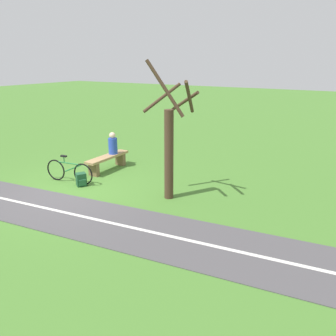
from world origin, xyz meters
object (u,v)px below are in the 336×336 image
bench (108,160)px  tree_far_left (170,143)px  person_seated (113,144)px  bicycle (69,171)px  backpack (81,180)px

bench → tree_far_left: 3.47m
bench → person_seated: size_ratio=2.44×
bench → person_seated: 0.59m
bicycle → backpack: bearing=-10.9°
person_seated → backpack: person_seated is taller
bench → person_seated: person_seated is taller
backpack → tree_far_left: size_ratio=0.11×
person_seated → bench: bearing=0.0°
bench → tree_far_left: size_ratio=0.51×
bench → bicycle: (1.56, -0.21, 0.00)m
person_seated → backpack: size_ratio=1.93×
bicycle → tree_far_left: size_ratio=0.47×
bicycle → tree_far_left: 3.56m
backpack → bench: bearing=-168.9°
bench → backpack: size_ratio=4.70×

